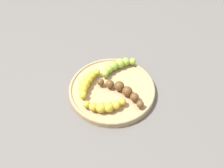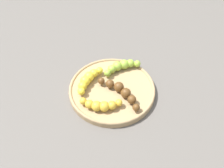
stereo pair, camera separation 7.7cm
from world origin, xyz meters
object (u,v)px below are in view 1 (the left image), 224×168
object	(u,v)px
banana_overripe	(122,90)
banana_green	(117,65)
banana_yellow	(87,82)
banana_spotted	(105,106)
fruit_bowl	(112,89)

from	to	relation	value
banana_overripe	banana_green	xyz separation A→B (m)	(-0.04, 0.10, 0.00)
banana_yellow	banana_overripe	bearing A→B (deg)	-175.58
banana_green	banana_spotted	world-z (taller)	banana_green
fruit_bowl	banana_yellow	size ratio (longest dim) A/B	2.17
banana_yellow	banana_spotted	size ratio (longest dim) A/B	1.06
banana_green	banana_yellow	xyz separation A→B (m)	(-0.07, -0.10, 0.00)
banana_spotted	banana_yellow	bearing A→B (deg)	-153.62
banana_overripe	banana_spotted	world-z (taller)	same
fruit_bowl	banana_yellow	distance (m)	0.08
banana_yellow	banana_green	bearing A→B (deg)	-119.94
fruit_bowl	banana_overripe	size ratio (longest dim) A/B	1.72
banana_overripe	banana_green	size ratio (longest dim) A/B	1.52
banana_overripe	banana_green	world-z (taller)	banana_green
banana_yellow	banana_spotted	xyz separation A→B (m)	(0.08, -0.08, -0.00)
fruit_bowl	banana_spotted	world-z (taller)	banana_spotted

